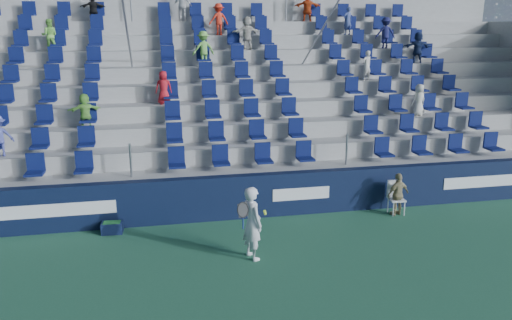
{
  "coord_description": "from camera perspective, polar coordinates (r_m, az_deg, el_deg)",
  "views": [
    {
      "loc": [
        -2.25,
        -9.42,
        5.11
      ],
      "look_at": [
        0.2,
        2.8,
        1.7
      ],
      "focal_mm": 35.0,
      "sensor_mm": 36.0,
      "label": 1
    }
  ],
  "objects": [
    {
      "name": "line_judge",
      "position": [
        14.24,
        15.92,
        -3.78
      ],
      "size": [
        0.75,
        0.46,
        1.19
      ],
      "primitive_type": "imported",
      "rotation": [
        0.0,
        0.0,
        3.4
      ],
      "color": "tan",
      "rests_on": "ground"
    },
    {
      "name": "ball_bin",
      "position": [
        13.2,
        -16.11,
        -7.37
      ],
      "size": [
        0.54,
        0.37,
        0.29
      ],
      "color": "#101A3C",
      "rests_on": "ground"
    },
    {
      "name": "grandstand",
      "position": [
        18.05,
        -4.05,
        5.79
      ],
      "size": [
        24.0,
        8.17,
        6.63
      ],
      "color": "#A9A9A4",
      "rests_on": "ground"
    },
    {
      "name": "ground",
      "position": [
        10.95,
        1.9,
        -12.53
      ],
      "size": [
        70.0,
        70.0,
        0.0
      ],
      "primitive_type": "plane",
      "color": "#2C6647",
      "rests_on": "ground"
    },
    {
      "name": "line_judge_chair",
      "position": [
        14.39,
        15.63,
        -3.85
      ],
      "size": [
        0.44,
        0.45,
        0.93
      ],
      "color": "white",
      "rests_on": "ground"
    },
    {
      "name": "tennis_player",
      "position": [
        11.14,
        -0.44,
        -7.2
      ],
      "size": [
        0.7,
        0.72,
        1.69
      ],
      "color": "silver",
      "rests_on": "ground"
    },
    {
      "name": "sponsor_wall",
      "position": [
        13.54,
        -1.11,
        -4.16
      ],
      "size": [
        24.0,
        0.32,
        1.2
      ],
      "color": "black",
      "rests_on": "ground"
    }
  ]
}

